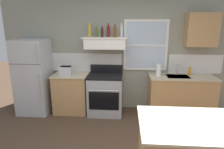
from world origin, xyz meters
TOP-DOWN VIEW (x-y plane):
  - back_wall at (0.03, 2.23)m, footprint 5.40×0.11m
  - refrigerator at (-1.90, 1.84)m, footprint 0.70×0.72m
  - counter_left_of_stove at (-1.05, 1.90)m, footprint 0.79×0.63m
  - toaster at (-1.14, 1.85)m, footprint 0.30×0.20m
  - stove_range at (-0.25, 1.86)m, footprint 0.76×0.69m
  - range_hood_shelf at (-0.25, 1.96)m, footprint 0.96×0.52m
  - bottle_champagne_gold_foil at (-0.60, 1.99)m, footprint 0.08×0.08m
  - bottle_olive_oil_square at (-0.45, 1.97)m, footprint 0.06×0.06m
  - bottle_brown_stout at (-0.32, 1.94)m, footprint 0.06×0.06m
  - bottle_red_label_wine at (-0.19, 2.02)m, footprint 0.07×0.07m
  - bottle_amber_wine at (-0.04, 1.90)m, footprint 0.07×0.07m
  - bottle_clear_tall at (0.10, 2.01)m, footprint 0.06×0.06m
  - counter_right_with_sink at (1.45, 1.90)m, footprint 1.43×0.63m
  - sink_faucet at (1.35, 2.00)m, footprint 0.03×0.17m
  - paper_towel_roll at (0.93, 1.90)m, footprint 0.11×0.11m
  - dish_soap_bottle at (1.63, 2.00)m, footprint 0.06×0.06m
  - upper_cabinet_right at (1.80, 2.04)m, footprint 0.64×0.32m

SIDE VIEW (x-z plane):
  - counter_left_of_stove at x=-1.05m, z-range 0.00..0.91m
  - counter_right_with_sink at x=1.45m, z-range 0.00..0.91m
  - stove_range at x=-0.25m, z-range -0.08..1.01m
  - refrigerator at x=-1.90m, z-range 0.00..1.70m
  - dish_soap_bottle at x=1.63m, z-range 0.91..1.09m
  - toaster at x=-1.14m, z-range 0.91..1.10m
  - paper_towel_roll at x=0.93m, z-range 0.91..1.18m
  - sink_faucet at x=1.35m, z-range 0.94..1.22m
  - back_wall at x=0.03m, z-range 0.00..2.70m
  - range_hood_shelf at x=-0.25m, z-range 1.50..1.75m
  - bottle_brown_stout at x=-0.32m, z-range 1.73..1.96m
  - bottle_olive_oil_square at x=-0.45m, z-range 1.73..1.97m
  - bottle_amber_wine at x=-0.04m, z-range 1.72..2.00m
  - bottle_red_label_wine at x=-0.19m, z-range 1.72..2.01m
  - bottle_clear_tall at x=0.10m, z-range 1.72..2.02m
  - bottle_champagne_gold_foil at x=-0.60m, z-range 1.72..2.05m
  - upper_cabinet_right at x=1.80m, z-range 1.55..2.25m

